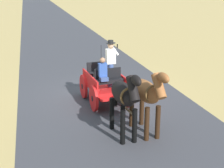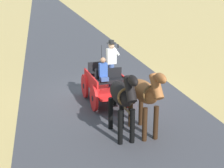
% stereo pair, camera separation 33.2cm
% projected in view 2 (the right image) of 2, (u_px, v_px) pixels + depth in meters
% --- Properties ---
extents(ground_plane, '(200.00, 200.00, 0.00)m').
position_uv_depth(ground_plane, '(102.00, 94.00, 13.92)').
color(ground_plane, tan).
extents(road_surface, '(6.77, 160.00, 0.01)m').
position_uv_depth(road_surface, '(102.00, 94.00, 13.92)').
color(road_surface, '#38383D').
rests_on(road_surface, ground).
extents(horse_drawn_carriage, '(1.58, 4.52, 2.50)m').
position_uv_depth(horse_drawn_carriage, '(106.00, 83.00, 12.70)').
color(horse_drawn_carriage, red).
rests_on(horse_drawn_carriage, ground).
extents(horse_near_side, '(0.73, 2.14, 2.21)m').
position_uv_depth(horse_near_side, '(145.00, 94.00, 9.88)').
color(horse_near_side, brown).
rests_on(horse_near_side, ground).
extents(horse_off_side, '(0.62, 2.13, 2.21)m').
position_uv_depth(horse_off_side, '(122.00, 96.00, 9.68)').
color(horse_off_side, black).
rests_on(horse_off_side, ground).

